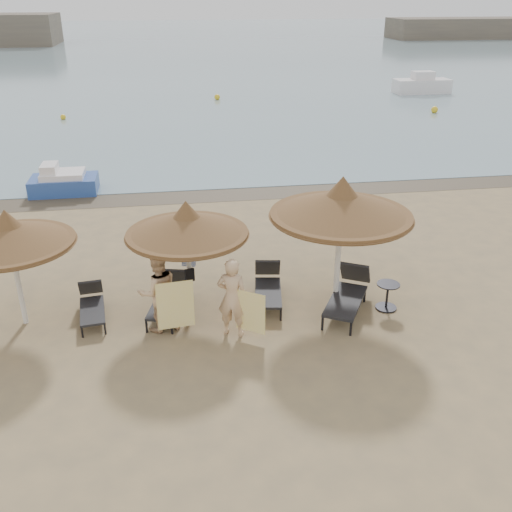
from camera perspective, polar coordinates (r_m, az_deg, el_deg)
The scene contains 21 objects.
ground at distance 12.50m, azimuth -5.50°, elevation -8.05°, with size 160.00×160.00×0.00m, color #977D51.
sea at distance 90.74m, azimuth -8.98°, elevation 20.41°, with size 200.00×140.00×0.03m, color slate.
wet_sand_strip at distance 21.02m, azimuth -7.16°, elevation 5.94°, with size 200.00×1.60×0.01m, color #4F4230.
palapa_left at distance 13.03m, azimuth -23.49°, elevation 1.99°, with size 2.73×2.73×2.71m.
palapa_center at distance 12.53m, azimuth -6.94°, elevation 3.12°, with size 2.74×2.74×2.72m.
palapa_right at distance 12.70m, azimuth 8.54°, elevation 5.10°, with size 3.21×3.21×3.18m.
lounger_far_left at distance 13.55m, azimuth -16.10°, elevation -4.61°, with size 0.72×1.65×0.72m.
lounger_near_left at distance 13.39m, azimuth -8.68°, elevation -3.94°, with size 1.05×1.96×0.84m.
lounger_near_right at distance 13.70m, azimuth 1.20°, elevation -2.95°, with size 0.89×1.92×0.83m.
lounger_far_right at distance 13.45m, azimuth 9.22°, elevation -3.63°, with size 1.62×2.16×0.94m.
side_table at distance 13.69m, azimuth 12.97°, elevation -4.00°, with size 0.53×0.53×0.65m.
person_left at distance 12.37m, azimuth -9.80°, elevation -2.96°, with size 0.98×0.64×2.14m, color #DBB184.
person_right at distance 12.03m, azimuth -2.39°, elevation -3.56°, with size 0.96×0.63×2.09m, color #DBB184.
towel_left at distance 12.20m, azimuth -8.06°, elevation -4.89°, with size 0.79×0.12×1.11m.
towel_right at distance 12.04m, azimuth -0.56°, elevation -5.63°, with size 0.58×0.39×0.95m.
bag_patterned at distance 13.05m, azimuth -6.77°, elevation -0.20°, with size 0.32×0.20×0.39m.
bag_dark at distance 12.86m, azimuth -6.65°, elevation -1.91°, with size 0.22×0.13×0.30m.
pedal_boat at distance 22.29m, azimuth -18.74°, elevation 7.02°, with size 2.40×1.43×1.11m.
buoy_left at distance 35.79m, azimuth -18.73°, elevation 13.02°, with size 0.31×0.31×0.31m, color yellow.
buoy_mid at distance 40.62m, azimuth -3.91°, elevation 15.57°, with size 0.39×0.39×0.39m, color yellow.
buoy_right at distance 37.59m, azimuth 17.43°, elevation 13.79°, with size 0.41×0.41×0.41m, color yellow.
Camera 1 is at (-0.40, -10.49, 6.79)m, focal length 40.00 mm.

